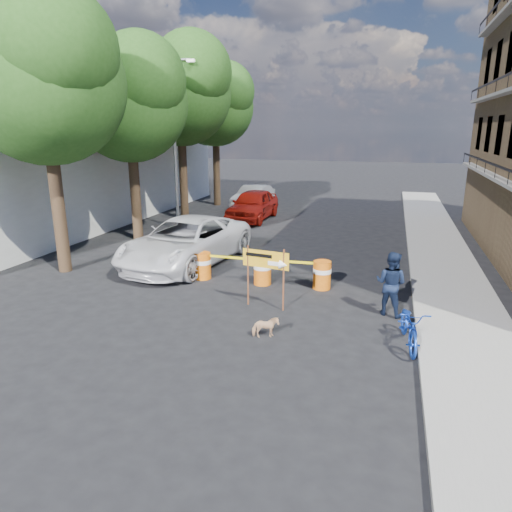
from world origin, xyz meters
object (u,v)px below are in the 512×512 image
Objects in this scene: detour_sign at (271,265)px; sedan_red at (253,205)px; barrel_mid_left at (203,265)px; bicycle at (411,308)px; suv_white at (186,242)px; barrel_far_right at (322,274)px; barrel_mid_right at (262,270)px; dog at (265,327)px; sedan_silver at (253,197)px; pedestrian at (391,283)px; barrel_far_left at (159,260)px.

detour_sign reaches higher than sedan_red.
barrel_mid_left is at bearing 154.42° from detour_sign.
bicycle is 0.39× the size of sedan_red.
detour_sign is at bearing -69.64° from sedan_red.
barrel_mid_left is at bearing -40.83° from suv_white.
barrel_far_right is 0.19× the size of sedan_red.
barrel_mid_right reaches higher than dog.
sedan_red reaches higher than sedan_silver.
sedan_red is (-5.36, 10.17, 0.35)m from barrel_far_right.
bicycle reaches higher than pedestrian.
barrel_mid_left is at bearing 146.07° from bicycle.
dog is 0.15× the size of sedan_silver.
barrel_far_right is 2.62m from pedestrian.
suv_white is at bearing 70.77° from barrel_far_left.
detour_sign reaches higher than barrel_far_right.
detour_sign is 0.42× the size of sedan_silver.
sedan_silver reaches higher than dog.
detour_sign reaches higher than barrel_mid_right.
barrel_far_right is (1.92, 0.13, 0.00)m from barrel_mid_right.
pedestrian is at bearing -13.20° from suv_white.
barrel_far_left is at bearing 27.14° from dog.
barrel_far_right is (5.71, 0.00, 0.00)m from barrel_far_left.
barrel_far_right is at bearing 2.00° from barrel_mid_left.
barrel_far_right is 0.51× the size of pedestrian.
barrel_far_left is 1.00× the size of barrel_mid_left.
barrel_far_left is at bearing 175.39° from barrel_mid_left.
detour_sign is 3.27m from pedestrian.
sedan_silver is (-8.55, 15.46, -0.19)m from pedestrian.
barrel_mid_left is 6.26m from pedestrian.
barrel_mid_right is 0.51× the size of pedestrian.
barrel_far_left is 7.95m from pedestrian.
pedestrian is at bearing -56.31° from sedan_red.
barrel_mid_left is 4.01m from barrel_far_right.
barrel_far_left and barrel_far_right have the same top height.
barrel_far_left is 5.09m from detour_sign.
detour_sign is 12.96m from sedan_red.
barrel_mid_right is 0.51× the size of detour_sign.
sedan_silver is at bearing 114.92° from barrel_far_right.
barrel_mid_left is 0.15× the size of suv_white.
detour_sign is at bearing 30.10° from pedestrian.
suv_white reaches higher than sedan_silver.
barrel_mid_right is 3.94m from dog.
bicycle reaches higher than detour_sign.
barrel_far_left is 1.41m from suv_white.
barrel_mid_left is 1.00× the size of barrel_far_right.
sedan_red is at bearing 117.23° from detour_sign.
barrel_far_right is 0.15× the size of suv_white.
sedan_red reaches higher than barrel_mid_right.
dog is at bearing -71.23° from detour_sign.
barrel_mid_right is 0.15× the size of suv_white.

